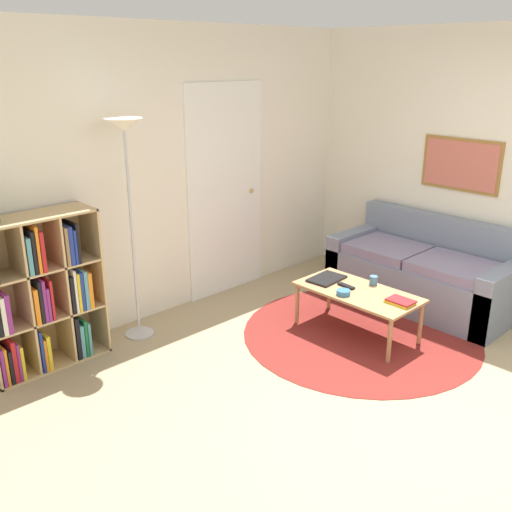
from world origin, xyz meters
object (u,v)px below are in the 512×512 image
Objects in this scene: bookshelf at (39,296)px; cup at (374,280)px; couch at (425,274)px; coffee_table at (358,295)px; laptop at (327,279)px; bowl at (343,292)px; floor_lamp at (126,155)px.

cup is at bearing -29.62° from bookshelf.
coffee_table is (-1.04, 0.04, 0.07)m from couch.
bowl is (-0.16, -0.32, 0.01)m from laptop.
bookshelf is 15.12× the size of cup.
bookshelf is at bearing 174.93° from floor_lamp.
floor_lamp reaches higher than bookshelf.
coffee_table is at bearing -31.72° from bookshelf.
cup is at bearing -6.20° from bowl.
bowl is 1.47× the size of cup.
laptop is at bearing 120.12° from cup.
coffee_table is 13.28× the size of cup.
floor_lamp is 2.11m from bowl.
floor_lamp is 1.06× the size of couch.
bookshelf reaches higher than bowl.
bookshelf reaches higher than cup.
cup is at bearing 177.62° from couch.
bookshelf is at bearing 150.38° from cup.
cup is (0.21, -0.36, 0.03)m from laptop.
floor_lamp is 3.06m from couch.
floor_lamp is at bearing 146.12° from laptop.
bookshelf reaches higher than coffee_table.
cup is (-0.83, 0.03, 0.15)m from couch.
couch is 1.12m from laptop.
bowl is at bearing -33.13° from bookshelf.
couch is 1.64× the size of coffee_table.
cup is (0.37, -0.04, 0.02)m from bowl.
couch reaches higher than cup.
couch reaches higher than coffee_table.
floor_lamp reaches higher than bowl.
cup reaches higher than coffee_table.
bookshelf is 0.65× the size of floor_lamp.
floor_lamp is at bearing 151.26° from couch.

